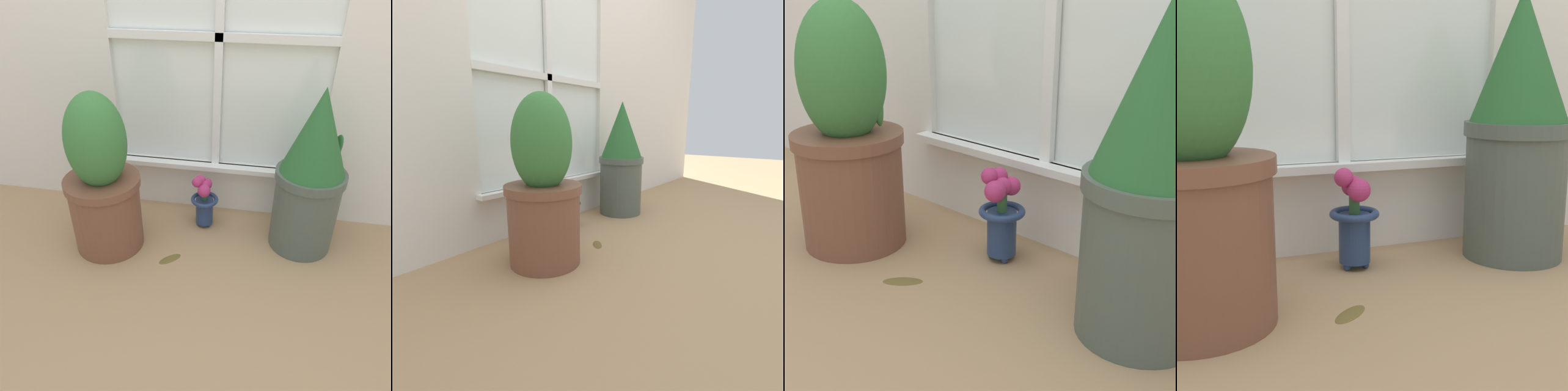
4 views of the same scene
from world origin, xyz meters
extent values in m
plane|color=tan|center=(0.00, 0.00, 0.00)|extent=(10.00, 10.00, 0.00)
cube|color=silver|center=(0.00, 0.53, 0.13)|extent=(0.99, 0.05, 0.27)
cube|color=white|center=(0.00, 0.49, 0.26)|extent=(1.05, 0.06, 0.02)
cylinder|color=brown|center=(-0.44, 0.13, 0.18)|extent=(0.31, 0.31, 0.35)
cylinder|color=brown|center=(-0.44, 0.13, 0.34)|extent=(0.33, 0.33, 0.04)
cylinder|color=#38281E|center=(-0.44, 0.13, 0.35)|extent=(0.29, 0.29, 0.01)
ellipsoid|color=#387538|center=(-0.44, 0.13, 0.53)|extent=(0.25, 0.25, 0.41)
ellipsoid|color=#387538|center=(-0.37, 0.19, 0.45)|extent=(0.10, 0.11, 0.19)
cylinder|color=#4C564C|center=(0.44, 0.29, 0.19)|extent=(0.28, 0.28, 0.39)
cylinder|color=#4C564C|center=(0.44, 0.29, 0.37)|extent=(0.30, 0.30, 0.04)
cylinder|color=#38281E|center=(0.44, 0.29, 0.38)|extent=(0.26, 0.26, 0.01)
cone|color=#28602D|center=(0.44, 0.29, 0.57)|extent=(0.27, 0.27, 0.36)
sphere|color=navy|center=(-0.03, 0.38, 0.01)|extent=(0.02, 0.02, 0.02)
sphere|color=navy|center=(-0.05, 0.33, 0.01)|extent=(0.02, 0.02, 0.02)
sphere|color=navy|center=(0.00, 0.33, 0.01)|extent=(0.02, 0.02, 0.02)
cylinder|color=navy|center=(-0.03, 0.35, 0.08)|extent=(0.09, 0.09, 0.13)
torus|color=navy|center=(-0.03, 0.35, 0.15)|extent=(0.13, 0.13, 0.02)
cylinder|color=#386633|center=(-0.03, 0.35, 0.19)|extent=(0.03, 0.03, 0.07)
sphere|color=#B22D66|center=(-0.03, 0.35, 0.23)|extent=(0.05, 0.05, 0.05)
sphere|color=#B22D66|center=(-0.02, 0.38, 0.22)|extent=(0.06, 0.06, 0.06)
sphere|color=#B22D66|center=(-0.05, 0.36, 0.25)|extent=(0.05, 0.05, 0.05)
sphere|color=#B22D66|center=(-0.06, 0.33, 0.25)|extent=(0.05, 0.05, 0.05)
sphere|color=#B22D66|center=(-0.02, 0.32, 0.22)|extent=(0.06, 0.06, 0.06)
ellipsoid|color=brown|center=(-0.14, 0.06, 0.00)|extent=(0.11, 0.11, 0.01)
camera|label=1|loc=(0.22, -1.18, 1.18)|focal=35.00mm
camera|label=2|loc=(-1.32, -0.80, 0.60)|focal=28.00mm
camera|label=3|loc=(0.90, -0.75, 0.76)|focal=50.00mm
camera|label=4|loc=(-0.49, -0.99, 0.50)|focal=50.00mm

